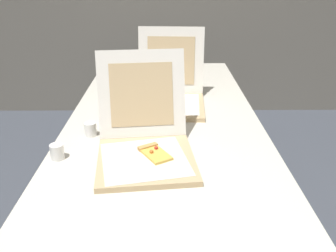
{
  "coord_description": "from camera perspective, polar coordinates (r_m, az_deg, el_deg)",
  "views": [
    {
      "loc": [
        0.01,
        -0.95,
        1.43
      ],
      "look_at": [
        0.02,
        0.45,
        0.79
      ],
      "focal_mm": 37.83,
      "sensor_mm": 36.0,
      "label": 1
    }
  ],
  "objects": [
    {
      "name": "table",
      "position": [
        1.74,
        -0.7,
        -0.77
      ],
      "size": [
        0.94,
        2.27,
        0.73
      ],
      "color": "silver",
      "rests_on": "ground"
    },
    {
      "name": "pizza_box_front",
      "position": [
        1.4,
        -3.68,
        -2.95
      ],
      "size": [
        0.42,
        0.52,
        0.38
      ],
      "rotation": [
        0.0,
        0.0,
        0.11
      ],
      "color": "tan",
      "rests_on": "table"
    },
    {
      "name": "pizza_box_middle",
      "position": [
        1.93,
        0.25,
        5.05
      ],
      "size": [
        0.4,
        0.46,
        0.39
      ],
      "rotation": [
        0.0,
        0.0,
        -0.06
      ],
      "color": "tan",
      "rests_on": "table"
    },
    {
      "name": "cup_white_far",
      "position": [
        2.07,
        -7.62,
        5.52
      ],
      "size": [
        0.05,
        0.05,
        0.06
      ],
      "primitive_type": "cylinder",
      "color": "white",
      "rests_on": "table"
    },
    {
      "name": "cup_white_near_center",
      "position": [
        1.62,
        -12.41,
        -0.51
      ],
      "size": [
        0.05,
        0.05,
        0.06
      ],
      "primitive_type": "cylinder",
      "color": "white",
      "rests_on": "table"
    },
    {
      "name": "cup_white_mid",
      "position": [
        1.77,
        -9.97,
        1.89
      ],
      "size": [
        0.05,
        0.05,
        0.06
      ],
      "primitive_type": "cylinder",
      "color": "white",
      "rests_on": "table"
    },
    {
      "name": "cup_white_near_left",
      "position": [
        1.46,
        -17.43,
        -3.97
      ],
      "size": [
        0.05,
        0.05,
        0.06
      ],
      "primitive_type": "cylinder",
      "color": "white",
      "rests_on": "table"
    }
  ]
}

